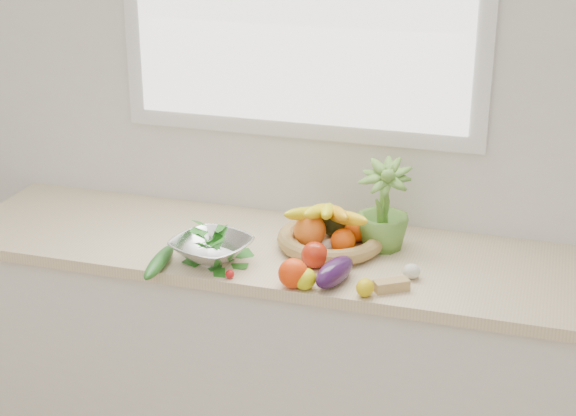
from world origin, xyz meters
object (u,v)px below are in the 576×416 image
(eggplant, at_px, (335,272))
(fruit_basket, at_px, (330,233))
(potted_herb, at_px, (383,207))
(colander_with_spinach, at_px, (211,244))
(apple, at_px, (315,255))
(cucumber, at_px, (159,262))

(eggplant, xyz_separation_m, fruit_basket, (-0.08, 0.26, 0.01))
(eggplant, height_order, potted_herb, potted_herb)
(eggplant, relative_size, potted_herb, 0.62)
(fruit_basket, distance_m, colander_with_spinach, 0.41)
(apple, bearing_deg, cucumber, -161.95)
(eggplant, bearing_deg, colander_with_spinach, 175.52)
(potted_herb, xyz_separation_m, colander_with_spinach, (-0.50, -0.28, -0.08))
(apple, height_order, cucumber, apple)
(eggplant, height_order, cucumber, eggplant)
(potted_herb, height_order, fruit_basket, potted_herb)
(apple, distance_m, colander_with_spinach, 0.34)
(apple, bearing_deg, eggplant, -46.40)
(potted_herb, bearing_deg, colander_with_spinach, -151.02)
(apple, height_order, potted_herb, potted_herb)
(colander_with_spinach, bearing_deg, potted_herb, 28.98)
(potted_herb, bearing_deg, apple, -128.86)
(eggplant, height_order, colander_with_spinach, colander_with_spinach)
(cucumber, height_order, colander_with_spinach, colander_with_spinach)
(cucumber, distance_m, potted_herb, 0.76)
(apple, bearing_deg, colander_with_spinach, -169.40)
(eggplant, distance_m, colander_with_spinach, 0.42)
(fruit_basket, xyz_separation_m, colander_with_spinach, (-0.34, -0.23, 0.01))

